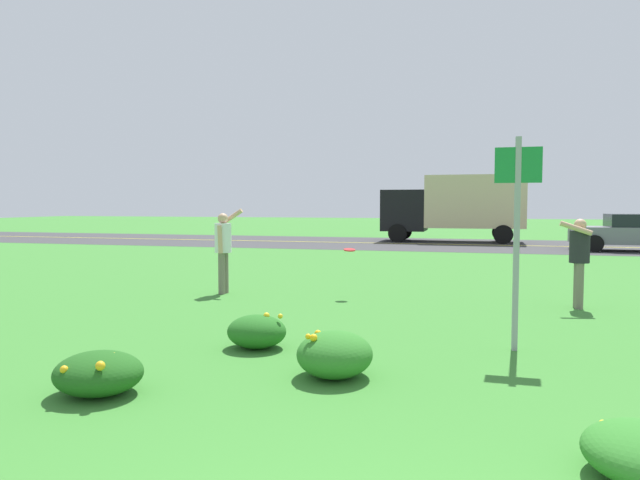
{
  "coord_description": "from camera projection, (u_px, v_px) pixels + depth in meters",
  "views": [
    {
      "loc": [
        0.27,
        -1.74,
        1.85
      ],
      "look_at": [
        -2.22,
        7.36,
        1.25
      ],
      "focal_mm": 32.38,
      "sensor_mm": 36.0,
      "label": 1
    }
  ],
  "objects": [
    {
      "name": "ground_plane",
      "position": [
        465.0,
        280.0,
        13.9
      ],
      "size": [
        120.0,
        120.0,
        0.0
      ],
      "primitive_type": "plane",
      "color": "#387A2D"
    },
    {
      "name": "highway_strip",
      "position": [
        471.0,
        245.0,
        25.93
      ],
      "size": [
        120.0,
        8.72,
        0.01
      ],
      "primitive_type": "cube",
      "color": "#38383A",
      "rests_on": "ground"
    },
    {
      "name": "highway_center_stripe",
      "position": [
        471.0,
        245.0,
        25.93
      ],
      "size": [
        120.0,
        0.16,
        0.0
      ],
      "primitive_type": "cube",
      "color": "yellow",
      "rests_on": "ground"
    },
    {
      "name": "daylily_clump_mid_right",
      "position": [
        335.0,
        354.0,
        6.14
      ],
      "size": [
        0.81,
        0.87,
        0.5
      ],
      "color": "#2D7526",
      "rests_on": "ground"
    },
    {
      "name": "daylily_clump_front_right",
      "position": [
        99.0,
        373.0,
        5.58
      ],
      "size": [
        0.87,
        0.8,
        0.42
      ],
      "color": "#1E5619",
      "rests_on": "ground"
    },
    {
      "name": "daylily_clump_near_camera",
      "position": [
        257.0,
        331.0,
        7.38
      ],
      "size": [
        0.76,
        0.7,
        0.46
      ],
      "color": "#23661E",
      "rests_on": "ground"
    },
    {
      "name": "sign_post_near_path",
      "position": [
        517.0,
        222.0,
        7.18
      ],
      "size": [
        0.56,
        0.1,
        2.68
      ],
      "color": "#93969B",
      "rests_on": "ground"
    },
    {
      "name": "person_thrower_white_shirt",
      "position": [
        223.0,
        245.0,
        11.82
      ],
      "size": [
        0.53,
        0.49,
        1.75
      ],
      "color": "silver",
      "rests_on": "ground"
    },
    {
      "name": "person_catcher_dark_shirt",
      "position": [
        579.0,
        255.0,
        10.16
      ],
      "size": [
        0.54,
        0.49,
        1.58
      ],
      "color": "#232328",
      "rests_on": "ground"
    },
    {
      "name": "frisbee_red",
      "position": [
        349.0,
        250.0,
        11.32
      ],
      "size": [
        0.24,
        0.23,
        0.07
      ],
      "color": "red"
    },
    {
      "name": "car_gray_center_left",
      "position": [
        634.0,
        232.0,
        22.37
      ],
      "size": [
        4.5,
        2.0,
        1.45
      ],
      "color": "slate",
      "rests_on": "ground"
    },
    {
      "name": "box_truck_black",
      "position": [
        455.0,
        205.0,
        27.91
      ],
      "size": [
        6.7,
        2.46,
        3.2
      ],
      "color": "black",
      "rests_on": "ground"
    }
  ]
}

